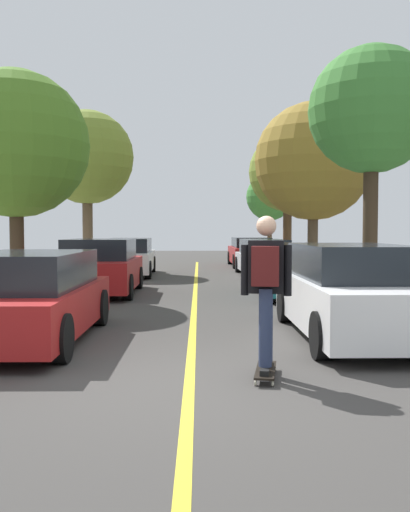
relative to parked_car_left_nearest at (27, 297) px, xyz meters
The scene contains 17 objects.
ground 3.56m from the parked_car_left_nearest, 43.57° to the right, with size 80.00×80.00×0.00m, color #3D3A38.
center_line 3.07m from the parked_car_left_nearest, 32.21° to the left, with size 0.12×39.20×0.01m, color gold.
parked_car_left_nearest is the anchor object (origin of this frame).
parked_car_left_near 6.35m from the parked_car_left_nearest, 90.00° to the left, with size 2.04×4.11×1.47m.
parked_car_left_far 12.54m from the parked_car_left_nearest, 90.01° to the left, with size 1.96×4.72×1.39m.
parked_car_right_nearest 5.07m from the parked_car_left_nearest, ahead, with size 1.88×4.44×1.47m.
parked_car_right_near 7.73m from the parked_car_left_nearest, 49.10° to the left, with size 1.88×4.19×1.36m.
parked_car_right_far 13.33m from the parked_car_left_nearest, 67.69° to the left, with size 1.93×4.72×1.36m.
parked_car_right_farthest 18.41m from the parked_car_left_nearest, 74.05° to the left, with size 1.98×4.72×1.35m.
street_tree_left_nearest 6.47m from the parked_car_left_nearest, 109.35° to the left, with size 3.62×3.62×5.49m.
street_tree_left_near 14.82m from the parked_car_left_nearest, 97.55° to the left, with size 3.76×3.76×6.37m.
street_tree_right_nearest 9.68m from the parked_car_left_nearest, 38.19° to the left, with size 3.15×3.15×6.13m.
street_tree_right_near 14.79m from the parked_car_left_nearest, 61.10° to the left, with size 4.43×4.43×6.36m.
street_tree_right_far 20.29m from the parked_car_left_nearest, 69.64° to the left, with size 3.78×3.78×6.25m.
street_tree_right_farthest 26.63m from the parked_car_left_nearest, 74.80° to the left, with size 2.87×2.87×5.02m.
skateboard 4.09m from the parked_car_left_nearest, 32.79° to the right, with size 0.36×0.86×0.10m.
skateboarder 4.09m from the parked_car_left_nearest, 33.23° to the right, with size 0.59×0.71×1.76m.
Camera 1 is at (0.11, -6.16, 1.70)m, focal length 39.32 mm.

